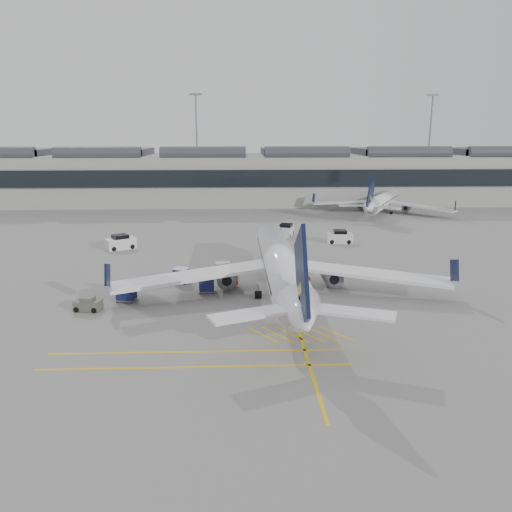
{
  "coord_description": "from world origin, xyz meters",
  "views": [
    {
      "loc": [
        5.02,
        -44.49,
        15.87
      ],
      "look_at": [
        6.87,
        3.44,
        4.0
      ],
      "focal_mm": 35.0,
      "sensor_mm": 36.0,
      "label": 1
    }
  ],
  "objects_px": {
    "belt_loader": "(290,266)",
    "baggage_cart_a": "(207,284)",
    "ramp_agent_a": "(237,280)",
    "ramp_agent_b": "(204,275)",
    "pushback_tug": "(88,304)",
    "airliner_main": "(281,265)"
  },
  "relations": [
    {
      "from": "belt_loader",
      "to": "baggage_cart_a",
      "type": "bearing_deg",
      "value": -148.6
    },
    {
      "from": "ramp_agent_b",
      "to": "baggage_cart_a",
      "type": "bearing_deg",
      "value": 102.63
    },
    {
      "from": "airliner_main",
      "to": "pushback_tug",
      "type": "height_order",
      "value": "airliner_main"
    },
    {
      "from": "ramp_agent_b",
      "to": "pushback_tug",
      "type": "distance_m",
      "value": 13.02
    },
    {
      "from": "baggage_cart_a",
      "to": "ramp_agent_a",
      "type": "height_order",
      "value": "baggage_cart_a"
    },
    {
      "from": "airliner_main",
      "to": "pushback_tug",
      "type": "relative_size",
      "value": 14.72
    },
    {
      "from": "baggage_cart_a",
      "to": "ramp_agent_b",
      "type": "distance_m",
      "value": 3.33
    },
    {
      "from": "airliner_main",
      "to": "baggage_cart_a",
      "type": "relative_size",
      "value": 21.5
    },
    {
      "from": "belt_loader",
      "to": "airliner_main",
      "type": "bearing_deg",
      "value": -111.54
    },
    {
      "from": "ramp_agent_a",
      "to": "pushback_tug",
      "type": "distance_m",
      "value": 15.07
    },
    {
      "from": "airliner_main",
      "to": "baggage_cart_a",
      "type": "height_order",
      "value": "airliner_main"
    },
    {
      "from": "airliner_main",
      "to": "belt_loader",
      "type": "xyz_separation_m",
      "value": [
        1.83,
        8.33,
        -2.37
      ]
    },
    {
      "from": "baggage_cart_a",
      "to": "pushback_tug",
      "type": "bearing_deg",
      "value": -156.79
    },
    {
      "from": "baggage_cart_a",
      "to": "pushback_tug",
      "type": "xyz_separation_m",
      "value": [
        -10.57,
        -4.95,
        -0.34
      ]
    },
    {
      "from": "ramp_agent_a",
      "to": "ramp_agent_b",
      "type": "xyz_separation_m",
      "value": [
        -3.55,
        1.82,
        -0.0
      ]
    },
    {
      "from": "ramp_agent_a",
      "to": "pushback_tug",
      "type": "xyz_separation_m",
      "value": [
        -13.63,
        -6.41,
        -0.26
      ]
    },
    {
      "from": "airliner_main",
      "to": "ramp_agent_b",
      "type": "relative_size",
      "value": 22.01
    },
    {
      "from": "belt_loader",
      "to": "baggage_cart_a",
      "type": "relative_size",
      "value": 2.64
    },
    {
      "from": "belt_loader",
      "to": "pushback_tug",
      "type": "distance_m",
      "value": 23.75
    },
    {
      "from": "ramp_agent_a",
      "to": "pushback_tug",
      "type": "bearing_deg",
      "value": 147.4
    },
    {
      "from": "airliner_main",
      "to": "belt_loader",
      "type": "bearing_deg",
      "value": 76.98
    },
    {
      "from": "airliner_main",
      "to": "pushback_tug",
      "type": "distance_m",
      "value": 18.8
    }
  ]
}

